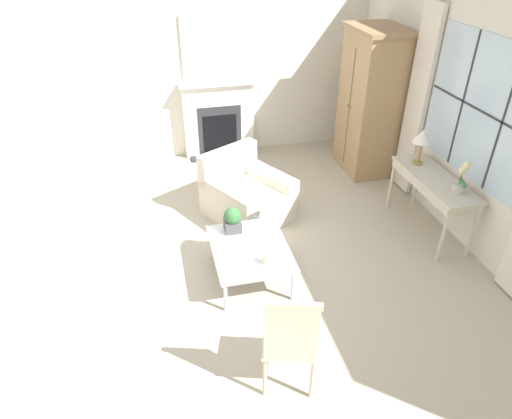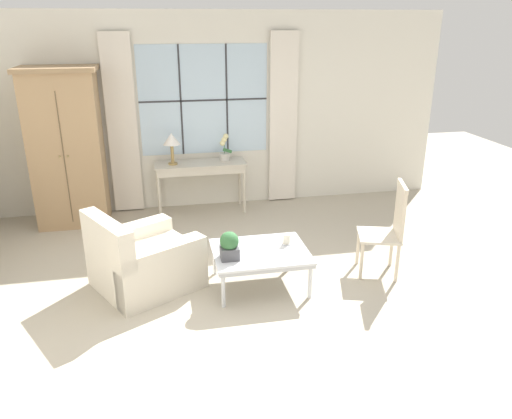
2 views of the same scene
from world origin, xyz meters
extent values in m
plane|color=#B2A893|center=(0.00, 0.00, 0.00)|extent=(14.00, 14.00, 0.00)
cube|color=silver|center=(0.00, 3.03, 1.40)|extent=(7.20, 0.06, 2.80)
cube|color=silver|center=(0.00, 3.00, 1.58)|extent=(1.84, 0.01, 1.54)
cube|color=#2D2D33|center=(-0.33, 2.99, 1.58)|extent=(0.02, 0.02, 1.54)
cube|color=#2D2D33|center=(0.33, 2.99, 1.58)|extent=(0.02, 0.02, 1.54)
cube|color=#2D2D33|center=(0.00, 2.99, 1.58)|extent=(1.84, 0.02, 0.02)
cube|color=silver|center=(-1.17, 2.95, 1.27)|extent=(0.42, 0.06, 2.50)
cube|color=silver|center=(1.17, 2.95, 1.27)|extent=(0.42, 0.06, 2.50)
cube|color=tan|center=(-1.89, 2.64, 1.03)|extent=(0.91, 0.61, 2.05)
cube|color=#977752|center=(-1.89, 2.64, 2.08)|extent=(0.99, 0.67, 0.06)
cube|color=brown|center=(-1.89, 2.33, 0.99)|extent=(0.01, 0.01, 1.72)
sphere|color=#997F4C|center=(-1.94, 2.33, 1.03)|extent=(0.03, 0.03, 0.03)
sphere|color=#997F4C|center=(-1.84, 2.33, 1.03)|extent=(0.03, 0.03, 0.03)
cube|color=beige|center=(-0.12, 2.71, 0.73)|extent=(1.30, 0.46, 0.03)
cube|color=beige|center=(-0.12, 2.71, 0.66)|extent=(1.25, 0.44, 0.10)
cylinder|color=beige|center=(-0.73, 2.52, 0.36)|extent=(0.04, 0.04, 0.71)
cylinder|color=beige|center=(0.49, 2.52, 0.36)|extent=(0.04, 0.04, 0.71)
cylinder|color=beige|center=(-0.73, 2.90, 0.36)|extent=(0.04, 0.04, 0.71)
cylinder|color=beige|center=(0.49, 2.90, 0.36)|extent=(0.04, 0.04, 0.71)
cylinder|color=#9E7F47|center=(-0.50, 2.69, 0.76)|extent=(0.13, 0.13, 0.02)
cylinder|color=#9E7F47|center=(-0.50, 2.69, 0.90)|extent=(0.05, 0.05, 0.26)
cone|color=white|center=(-0.50, 2.69, 1.11)|extent=(0.24, 0.24, 0.16)
cylinder|color=#BCB7AD|center=(0.25, 2.75, 0.80)|extent=(0.14, 0.14, 0.11)
cylinder|color=#336638|center=(0.25, 2.75, 0.99)|extent=(0.01, 0.01, 0.27)
cube|color=#336638|center=(0.29, 2.75, 0.89)|extent=(0.14, 0.02, 0.09)
sphere|color=beige|center=(0.22, 2.76, 1.00)|extent=(0.08, 0.08, 0.08)
sphere|color=beige|center=(0.25, 2.76, 1.05)|extent=(0.08, 0.08, 0.08)
sphere|color=beige|center=(0.27, 2.76, 1.10)|extent=(0.08, 0.08, 0.08)
cube|color=beige|center=(-0.90, 0.60, 0.22)|extent=(1.26, 1.23, 0.44)
cube|color=beige|center=(-1.25, 0.41, 0.65)|extent=(0.57, 0.85, 0.42)
cube|color=beige|center=(-1.07, 0.90, 0.29)|extent=(0.93, 0.64, 0.58)
cube|color=beige|center=(-0.74, 0.31, 0.29)|extent=(0.93, 0.64, 0.58)
cube|color=beige|center=(1.61, 0.39, 0.45)|extent=(0.55, 0.55, 0.03)
cube|color=beige|center=(1.80, 0.33, 0.74)|extent=(0.15, 0.40, 0.54)
cube|color=beige|center=(1.80, 0.33, 1.03)|extent=(0.16, 0.42, 0.05)
cylinder|color=beige|center=(1.37, 0.26, 0.22)|extent=(0.04, 0.04, 0.43)
cylinder|color=beige|center=(1.48, 0.63, 0.22)|extent=(0.04, 0.04, 0.43)
cylinder|color=beige|center=(1.73, 0.15, 0.22)|extent=(0.04, 0.04, 0.43)
cylinder|color=beige|center=(1.84, 0.52, 0.22)|extent=(0.04, 0.04, 0.43)
cube|color=silver|center=(0.27, 0.36, 0.40)|extent=(0.99, 0.80, 0.03)
cube|color=#B1B3B8|center=(0.27, 0.36, 0.37)|extent=(0.97, 0.78, 0.04)
cylinder|color=silver|center=(-0.17, 0.01, 0.19)|extent=(0.04, 0.04, 0.39)
cylinder|color=silver|center=(0.71, 0.01, 0.19)|extent=(0.04, 0.04, 0.39)
cylinder|color=silver|center=(-0.17, 0.71, 0.19)|extent=(0.04, 0.04, 0.39)
cylinder|color=silver|center=(0.71, 0.71, 0.19)|extent=(0.04, 0.04, 0.39)
cube|color=#4C4C51|center=(-0.07, 0.24, 0.48)|extent=(0.18, 0.18, 0.13)
sphere|color=#336638|center=(-0.07, 0.24, 0.60)|extent=(0.19, 0.19, 0.19)
cylinder|color=silver|center=(0.58, 0.46, 0.42)|extent=(0.10, 0.10, 0.01)
cylinder|color=beige|center=(0.58, 0.46, 0.47)|extent=(0.07, 0.07, 0.10)
cylinder|color=black|center=(0.58, 0.46, 0.53)|extent=(0.00, 0.00, 0.01)
camera|label=1|loc=(4.02, -0.46, 3.33)|focal=32.00mm
camera|label=2|loc=(-0.71, -4.24, 2.66)|focal=35.00mm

